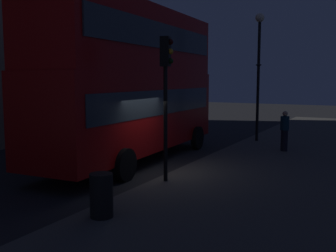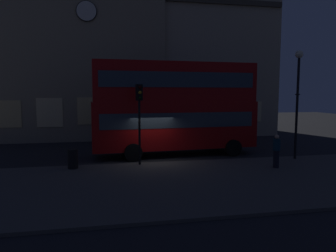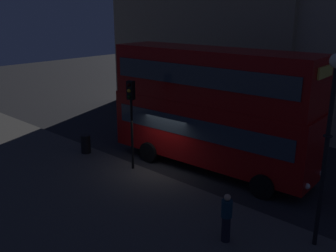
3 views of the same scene
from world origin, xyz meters
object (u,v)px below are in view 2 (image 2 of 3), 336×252
at_px(double_decker_bus, 175,105).
at_px(litter_bin, 73,159).
at_px(street_lamp, 298,86).
at_px(traffic_light_near_kerb, 139,107).
at_px(pedestrian, 276,151).

height_order(double_decker_bus, litter_bin, double_decker_bus).
bearing_deg(street_lamp, traffic_light_near_kerb, 178.59).
xyz_separation_m(double_decker_bus, litter_bin, (-5.88, -2.99, -2.58)).
height_order(traffic_light_near_kerb, pedestrian, traffic_light_near_kerb).
relative_size(traffic_light_near_kerb, pedestrian, 2.50).
bearing_deg(litter_bin, double_decker_bus, 26.93).
bearing_deg(pedestrian, litter_bin, 132.81).
xyz_separation_m(traffic_light_near_kerb, street_lamp, (8.99, -0.22, 1.16)).
bearing_deg(double_decker_bus, street_lamp, -27.72).
xyz_separation_m(double_decker_bus, traffic_light_near_kerb, (-2.48, -2.75, -0.03)).
relative_size(double_decker_bus, litter_bin, 10.61).
height_order(street_lamp, litter_bin, street_lamp).
xyz_separation_m(street_lamp, pedestrian, (-2.25, -1.81, -3.33)).
bearing_deg(street_lamp, double_decker_bus, 155.47).
distance_m(double_decker_bus, traffic_light_near_kerb, 3.70).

